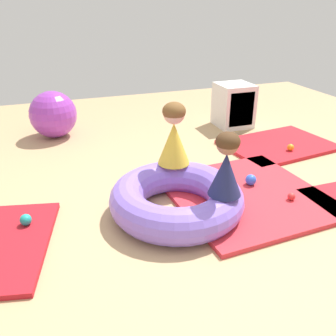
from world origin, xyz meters
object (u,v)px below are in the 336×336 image
Objects in this scene: child_in_yellow at (174,134)px; play_ball_red at (291,196)px; play_ball_teal at (232,213)px; play_ball_blue at (251,180)px; exercise_ball_large at (53,114)px; storage_cube at (234,106)px; inflatable_cushion at (177,199)px; child_in_navy at (226,165)px; play_ball_orange at (291,147)px; play_ball_teal_second at (26,220)px.

child_in_yellow is 1.11m from play_ball_red.
play_ball_red is at bearing 7.55° from play_ball_teal.
play_ball_red is at bearing -63.45° from play_ball_blue.
exercise_ball_large is at bearing 126.30° from play_ball_red.
storage_cube is (1.14, 2.05, 0.20)m from play_ball_teal.
play_ball_teal is at bearing -36.85° from inflatable_cushion.
inflatable_cushion is at bearing 143.15° from play_ball_teal.
play_ball_orange is (1.35, 1.00, -0.43)m from child_in_navy.
exercise_ball_large reaches higher than play_ball_teal.
child_in_navy is 0.82m from play_ball_red.
child_in_navy reaches higher than storage_cube.
play_ball_red is 0.75× the size of play_ball_teal_second.
play_ball_blue is 0.18× the size of storage_cube.
inflatable_cushion is at bearing -8.62° from play_ball_teal_second.
child_in_yellow reaches higher than play_ball_orange.
play_ball_orange is (1.27, 0.99, -0.01)m from play_ball_teal.
play_ball_blue reaches higher than play_ball_teal.
child_in_yellow reaches higher than exercise_ball_large.
play_ball_teal_second reaches higher than play_ball_orange.
inflatable_cushion reaches higher than play_ball_blue.
storage_cube is (-0.12, 1.07, 0.20)m from play_ball_orange.
play_ball_orange reaches higher than play_ball_red.
play_ball_red is (0.60, 0.08, -0.01)m from play_ball_teal.
child_in_yellow is (0.11, 0.36, 0.40)m from inflatable_cushion.
inflatable_cushion reaches higher than play_ball_teal.
child_in_navy reaches higher than play_ball_teal_second.
play_ball_orange is (0.67, 0.91, 0.01)m from play_ball_red.
child_in_navy is (0.27, -0.27, 0.37)m from inflatable_cushion.
child_in_navy is 0.88× the size of child_in_yellow.
inflatable_cushion reaches higher than play_ball_teal_second.
play_ball_teal_second is at bearing 122.54° from child_in_navy.
play_ball_orange is 1.01m from play_ball_blue.
play_ball_teal_second is at bearing 170.32° from play_ball_red.
exercise_ball_large is at bearing 109.69° from inflatable_cushion.
play_ball_red is 0.11× the size of exercise_ball_large.
play_ball_orange is at bearing 37.94° from play_ball_teal.
play_ball_red is 0.86× the size of play_ball_orange.
play_ball_blue is at bearing 45.34° from play_ball_teal.
storage_cube is (2.27, -0.38, -0.00)m from exercise_ball_large.
play_ball_blue is at bearing 116.55° from play_ball_red.
exercise_ball_large is (-1.56, 2.01, 0.19)m from play_ball_blue.
play_ball_red is 2.11m from play_ball_teal_second.
play_ball_teal_second is at bearing -148.34° from storage_cube.
inflatable_cushion reaches higher than play_ball_red.
play_ball_orange is at bearing 11.38° from play_ball_teal_second.
play_ball_teal_second is at bearing 163.63° from play_ball_teal.
child_in_yellow is at bearing -134.16° from storage_cube.
play_ball_red is at bearing -10.92° from inflatable_cushion.
child_in_yellow is at bearing 110.99° from play_ball_teal.
play_ball_teal_second is 0.15× the size of storage_cube.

